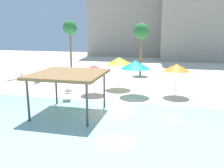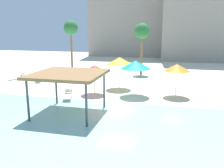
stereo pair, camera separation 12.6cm
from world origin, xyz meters
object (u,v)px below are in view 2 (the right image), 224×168
object	(u,v)px
lounge_chair_1	(17,76)
lounge_chair_3	(68,95)
beach_umbrella_teal_3	(136,65)
beach_umbrella_red_5	(94,69)
beach_umbrella_orange_1	(177,68)
palm_tree_0	(142,32)
beach_umbrella_yellow_0	(120,61)
palm_tree_1	(71,29)
shade_pavilion	(68,75)
lounge_chair_0	(39,78)

from	to	relation	value
lounge_chair_1	lounge_chair_3	xyz separation A→B (m)	(8.68, -5.96, 0.00)
beach_umbrella_teal_3	lounge_chair_1	size ratio (longest dim) A/B	1.47
beach_umbrella_teal_3	beach_umbrella_red_5	size ratio (longest dim) A/B	1.18
beach_umbrella_orange_1	palm_tree_0	xyz separation A→B (m)	(-4.03, 9.53, 2.65)
beach_umbrella_yellow_0	palm_tree_1	distance (m)	13.13
shade_pavilion	beach_umbrella_teal_3	distance (m)	6.49
lounge_chair_0	lounge_chair_1	distance (m)	3.05
shade_pavilion	palm_tree_0	distance (m)	16.01
beach_umbrella_yellow_0	beach_umbrella_red_5	world-z (taller)	beach_umbrella_yellow_0
beach_umbrella_red_5	lounge_chair_1	distance (m)	11.17
beach_umbrella_yellow_0	palm_tree_1	bearing A→B (deg)	132.75
beach_umbrella_teal_3	beach_umbrella_orange_1	bearing A→B (deg)	9.45
lounge_chair_1	palm_tree_0	distance (m)	15.15
beach_umbrella_teal_3	lounge_chair_3	world-z (taller)	beach_umbrella_teal_3
beach_umbrella_teal_3	beach_umbrella_red_5	distance (m)	3.44
palm_tree_1	beach_umbrella_yellow_0	bearing A→B (deg)	-47.25
palm_tree_0	beach_umbrella_red_5	bearing A→B (deg)	-104.18
beach_umbrella_teal_3	beach_umbrella_red_5	bearing A→B (deg)	-174.13
beach_umbrella_yellow_0	lounge_chair_0	distance (m)	9.22
palm_tree_0	palm_tree_1	size ratio (longest dim) A/B	0.93
lounge_chair_3	shade_pavilion	bearing A→B (deg)	7.41
lounge_chair_3	beach_umbrella_yellow_0	bearing A→B (deg)	125.42
beach_umbrella_yellow_0	lounge_chair_1	distance (m)	12.20
palm_tree_0	palm_tree_1	distance (m)	9.82
beach_umbrella_teal_3	lounge_chair_3	xyz separation A→B (m)	(-4.98, -2.31, -2.25)
beach_umbrella_orange_1	beach_umbrella_red_5	size ratio (longest dim) A/B	1.08
beach_umbrella_red_5	palm_tree_1	size ratio (longest dim) A/B	0.38
lounge_chair_3	palm_tree_1	world-z (taller)	palm_tree_1
palm_tree_1	beach_umbrella_teal_3	bearing A→B (deg)	-47.66
beach_umbrella_red_5	palm_tree_0	world-z (taller)	palm_tree_0
lounge_chair_0	beach_umbrella_teal_3	bearing A→B (deg)	55.84
beach_umbrella_yellow_0	palm_tree_0	bearing A→B (deg)	82.81
beach_umbrella_orange_1	palm_tree_0	bearing A→B (deg)	112.89
lounge_chair_3	palm_tree_0	size ratio (longest dim) A/B	0.33
beach_umbrella_yellow_0	beach_umbrella_red_5	bearing A→B (deg)	-123.73
shade_pavilion	lounge_chair_1	world-z (taller)	shade_pavilion
lounge_chair_3	lounge_chair_1	bearing A→B (deg)	-142.97
lounge_chair_1	beach_umbrella_red_5	bearing A→B (deg)	91.09
shade_pavilion	lounge_chair_3	size ratio (longest dim) A/B	2.18
palm_tree_0	palm_tree_1	xyz separation A→B (m)	(-9.71, 1.42, 0.42)
lounge_chair_0	beach_umbrella_yellow_0	bearing A→B (deg)	65.49
beach_umbrella_teal_3	shade_pavilion	bearing A→B (deg)	-121.87
beach_umbrella_teal_3	palm_tree_0	world-z (taller)	palm_tree_0
lounge_chair_0	lounge_chair_3	world-z (taller)	same
beach_umbrella_yellow_0	beach_umbrella_orange_1	size ratio (longest dim) A/B	1.09
lounge_chair_1	lounge_chair_3	distance (m)	10.53
shade_pavilion	palm_tree_1	bearing A→B (deg)	112.51
beach_umbrella_red_5	palm_tree_0	bearing A→B (deg)	75.82
lounge_chair_1	beach_umbrella_teal_3	bearing A→B (deg)	97.43
beach_umbrella_red_5	lounge_chair_3	world-z (taller)	beach_umbrella_red_5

